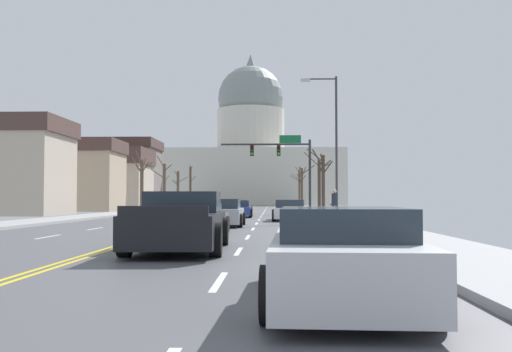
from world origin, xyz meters
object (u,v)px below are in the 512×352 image
(bicycle_parked, at_px, (331,211))
(sedan_near_00, at_px, (239,208))
(sedan_near_02, at_px, (289,211))
(sedan_near_01, at_px, (238,210))
(sedan_near_06, at_px, (340,256))
(sedan_near_03, at_px, (223,213))
(sedan_oncoming_00, at_px, (216,205))
(sedan_near_04, at_px, (199,220))
(pedestrian_00, at_px, (335,203))
(street_lamp_right, at_px, (332,135))
(signal_gantry, at_px, (284,157))
(sedan_oncoming_01, at_px, (197,204))
(pickup_truck_near_05, at_px, (180,223))

(bicycle_parked, bearing_deg, sedan_near_00, 124.58)
(sedan_near_02, bearing_deg, sedan_near_01, 120.72)
(sedan_near_02, distance_m, sedan_near_06, 26.71)
(bicycle_parked, bearing_deg, sedan_near_03, -122.98)
(bicycle_parked, bearing_deg, sedan_oncoming_00, 113.38)
(sedan_near_04, height_order, pedestrian_00, pedestrian_00)
(street_lamp_right, relative_size, sedan_near_01, 1.96)
(pedestrian_00, bearing_deg, signal_gantry, 96.83)
(sedan_near_02, relative_size, sedan_oncoming_01, 1.04)
(street_lamp_right, bearing_deg, signal_gantry, 99.40)
(sedan_near_00, height_order, bicycle_parked, sedan_near_00)
(sedan_near_03, height_order, sedan_near_06, sedan_near_03)
(sedan_near_02, distance_m, pedestrian_00, 4.51)
(sedan_oncoming_00, relative_size, bicycle_parked, 2.45)
(sedan_oncoming_01, bearing_deg, street_lamp_right, -70.23)
(street_lamp_right, height_order, bicycle_parked, street_lamp_right)
(sedan_near_06, xyz_separation_m, pedestrian_00, (2.41, 22.89, 0.48))
(signal_gantry, distance_m, sedan_oncoming_00, 12.70)
(sedan_near_04, xyz_separation_m, pedestrian_00, (6.06, 9.33, 0.53))
(pickup_truck_near_05, bearing_deg, sedan_near_00, 90.68)
(signal_gantry, height_order, bicycle_parked, signal_gantry)
(street_lamp_right, height_order, pickup_truck_near_05, street_lamp_right)
(signal_gantry, height_order, sedan_oncoming_00, signal_gantry)
(sedan_near_06, bearing_deg, street_lamp_right, 84.27)
(sedan_near_00, distance_m, sedan_oncoming_01, 25.00)
(sedan_near_02, height_order, sedan_oncoming_00, sedan_near_02)
(signal_gantry, bearing_deg, bicycle_parked, -78.00)
(sedan_near_02, bearing_deg, sedan_near_00, 107.40)
(sedan_oncoming_00, bearing_deg, sedan_near_02, -74.46)
(sedan_near_01, bearing_deg, sedan_near_04, -90.87)
(signal_gantry, relative_size, bicycle_parked, 4.47)
(sedan_near_00, relative_size, sedan_near_04, 0.96)
(signal_gantry, distance_m, sedan_near_06, 42.26)
(signal_gantry, xyz_separation_m, sedan_near_04, (-3.77, -28.49, -4.37))
(street_lamp_right, relative_size, sedan_oncoming_01, 1.90)
(street_lamp_right, bearing_deg, sedan_near_04, -115.87)
(signal_gantry, bearing_deg, sedan_near_06, -90.16)
(street_lamp_right, xyz_separation_m, sedan_near_06, (-2.67, -26.60, -4.56))
(street_lamp_right, relative_size, sedan_near_02, 1.83)
(sedan_near_00, distance_m, sedan_near_04, 25.14)
(sedan_oncoming_01, relative_size, pedestrian_00, 2.69)
(sedan_oncoming_01, bearing_deg, sedan_near_00, -74.56)
(sedan_near_06, bearing_deg, sedan_oncoming_01, 99.35)
(street_lamp_right, relative_size, sedan_near_04, 1.81)
(sedan_near_01, distance_m, sedan_oncoming_00, 19.53)
(sedan_oncoming_01, bearing_deg, pedestrian_00, -72.28)
(sedan_near_01, bearing_deg, bicycle_parked, -27.73)
(sedan_near_03, relative_size, sedan_oncoming_00, 1.02)
(signal_gantry, bearing_deg, sedan_oncoming_00, 125.88)
(sedan_near_01, xyz_separation_m, pickup_truck_near_05, (0.05, -25.20, 0.16))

